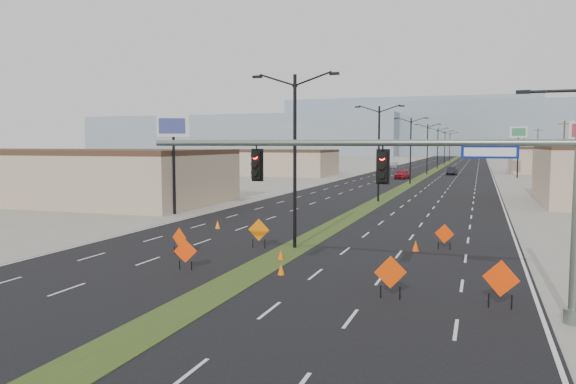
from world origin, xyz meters
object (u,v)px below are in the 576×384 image
(construction_sign_2, at_px, (259,231))
(streetlight_6, at_px, (450,146))
(car_far, at_px, (394,165))
(construction_sign_3, at_px, (390,274))
(cone_1, at_px, (281,255))
(cone_0, at_px, (281,269))
(pole_sign_west, at_px, (173,134))
(construction_sign_4, at_px, (501,280))
(streetlight_2, at_px, (411,148))
(car_mid, at_px, (452,171))
(streetlight_4, at_px, (438,147))
(construction_sign_0, at_px, (179,239))
(signal_mast, at_px, (434,179))
(streetlight_1, at_px, (379,150))
(construction_sign_1, at_px, (185,252))
(cone_3, at_px, (218,225))
(cone_2, at_px, (416,246))
(pole_sign_east_far, at_px, (519,136))
(streetlight_0, at_px, (295,155))
(construction_sign_5, at_px, (444,235))
(streetlight_5, at_px, (445,146))
(streetlight_3, at_px, (427,147))

(construction_sign_2, bearing_deg, streetlight_6, 88.50)
(car_far, relative_size, construction_sign_2, 2.95)
(construction_sign_3, relative_size, cone_1, 3.10)
(car_far, distance_m, cone_0, 120.56)
(pole_sign_west, bearing_deg, construction_sign_4, -63.46)
(streetlight_2, relative_size, car_mid, 2.11)
(car_far, bearing_deg, streetlight_6, 75.41)
(streetlight_2, height_order, streetlight_6, same)
(car_far, distance_m, construction_sign_3, 123.61)
(streetlight_4, xyz_separation_m, construction_sign_3, (6.91, -121.00, -4.41))
(car_mid, height_order, construction_sign_0, car_mid)
(signal_mast, xyz_separation_m, construction_sign_0, (-14.00, 6.25, -3.94))
(streetlight_1, height_order, construction_sign_1, streetlight_1)
(car_far, bearing_deg, construction_sign_0, -90.74)
(cone_3, bearing_deg, pole_sign_west, 138.27)
(cone_1, bearing_deg, cone_2, 36.76)
(construction_sign_0, bearing_deg, cone_1, 22.73)
(streetlight_1, height_order, pole_sign_west, streetlight_1)
(cone_1, relative_size, pole_sign_west, 0.06)
(streetlight_2, xyz_separation_m, pole_sign_east_far, (16.42, 22.54, 2.10))
(construction_sign_3, height_order, pole_sign_west, pole_sign_west)
(signal_mast, bearing_deg, streetlight_0, 130.54)
(cone_1, bearing_deg, construction_sign_1, -134.06)
(cone_0, bearing_deg, construction_sign_5, 52.91)
(construction_sign_4, bearing_deg, construction_sign_5, 124.10)
(cone_0, bearing_deg, streetlight_2, 91.38)
(streetlight_5, relative_size, streetlight_6, 1.00)
(construction_sign_4, height_order, cone_2, construction_sign_4)
(signal_mast, height_order, construction_sign_5, signal_mast)
(construction_sign_1, bearing_deg, streetlight_6, 68.40)
(streetlight_1, bearing_deg, cone_1, -89.33)
(signal_mast, xyz_separation_m, streetlight_5, (-8.56, 150.00, 0.63))
(streetlight_0, relative_size, car_mid, 2.11)
(streetlight_0, height_order, streetlight_1, same)
(streetlight_2, bearing_deg, streetlight_5, 90.00)
(construction_sign_2, relative_size, pole_sign_west, 0.20)
(construction_sign_1, height_order, pole_sign_east_far, pole_sign_east_far)
(construction_sign_4, bearing_deg, cone_0, -173.49)
(streetlight_2, bearing_deg, construction_sign_2, -92.02)
(construction_sign_1, xyz_separation_m, cone_1, (3.55, 3.67, -0.59))
(streetlight_5, bearing_deg, car_mid, -85.07)
(streetlight_3, distance_m, cone_0, 90.75)
(signal_mast, relative_size, streetlight_1, 1.63)
(construction_sign_1, relative_size, pole_sign_west, 0.17)
(streetlight_3, bearing_deg, construction_sign_3, -85.75)
(signal_mast, relative_size, streetlight_6, 1.63)
(streetlight_3, relative_size, car_far, 1.97)
(streetlight_0, relative_size, cone_2, 15.49)
(construction_sign_4, bearing_deg, construction_sign_2, 167.92)
(streetlight_0, xyz_separation_m, cone_2, (6.76, 1.32, -5.10))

